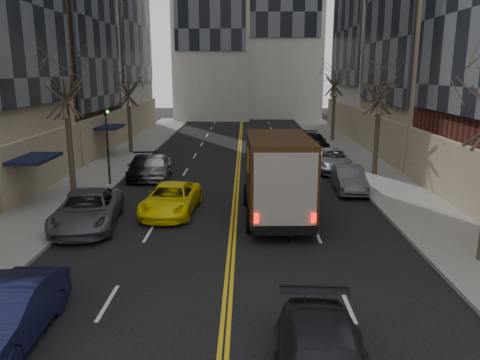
% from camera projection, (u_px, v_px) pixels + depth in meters
% --- Properties ---
extents(sidewalk_left, '(4.00, 66.00, 0.15)m').
position_uv_depth(sidewalk_left, '(108.00, 168.00, 32.20)').
color(sidewalk_left, slate).
rests_on(sidewalk_left, ground).
extents(sidewalk_right, '(4.00, 66.00, 0.15)m').
position_uv_depth(sidewalk_right, '(369.00, 168.00, 31.99)').
color(sidewalk_right, slate).
rests_on(sidewalk_right, ground).
extents(tree_lf_mid, '(3.20, 3.20, 8.91)m').
position_uv_depth(tree_lf_mid, '(64.00, 71.00, 23.89)').
color(tree_lf_mid, '#382D23').
rests_on(tree_lf_mid, sidewalk_left).
extents(tree_lf_far, '(3.20, 3.20, 8.12)m').
position_uv_depth(tree_lf_far, '(127.00, 78.00, 36.67)').
color(tree_lf_far, '#382D23').
rests_on(tree_lf_far, sidewalk_left).
extents(tree_rt_mid, '(3.20, 3.20, 8.32)m').
position_uv_depth(tree_rt_mid, '(381.00, 78.00, 28.64)').
color(tree_rt_mid, '#382D23').
rests_on(tree_rt_mid, sidewalk_right).
extents(tree_rt_far, '(3.20, 3.20, 9.11)m').
position_uv_depth(tree_rt_far, '(335.00, 69.00, 43.11)').
color(tree_rt_far, '#382D23').
rests_on(tree_rt_far, sidewalk_right).
extents(traffic_signal, '(0.29, 0.26, 4.70)m').
position_uv_depth(traffic_signal, '(107.00, 139.00, 26.68)').
color(traffic_signal, black).
rests_on(traffic_signal, sidewalk_left).
extents(ups_truck, '(3.05, 7.11, 3.85)m').
position_uv_depth(ups_truck, '(277.00, 177.00, 21.01)').
color(ups_truck, black).
rests_on(ups_truck, ground).
extents(taxi, '(2.62, 5.09, 1.37)m').
position_uv_depth(taxi, '(171.00, 199.00, 22.09)').
color(taxi, yellow).
rests_on(taxi, ground).
extents(pedestrian, '(0.50, 0.67, 1.66)m').
position_uv_depth(pedestrian, '(292.00, 221.00, 18.37)').
color(pedestrian, black).
rests_on(pedestrian, ground).
extents(parked_lf_b, '(1.67, 4.59, 1.50)m').
position_uv_depth(parked_lf_b, '(7.00, 315.00, 11.49)').
color(parked_lf_b, black).
rests_on(parked_lf_b, ground).
extents(parked_lf_c, '(3.20, 5.73, 1.51)m').
position_uv_depth(parked_lf_c, '(88.00, 210.00, 20.17)').
color(parked_lf_c, '#505258').
rests_on(parked_lf_c, ground).
extents(parked_lf_d, '(2.51, 4.86, 1.35)m').
position_uv_depth(parked_lf_d, '(143.00, 167.00, 29.36)').
color(parked_lf_d, black).
rests_on(parked_lf_d, ground).
extents(parked_lf_e, '(1.94, 4.38, 1.47)m').
position_uv_depth(parked_lf_e, '(156.00, 167.00, 29.22)').
color(parked_lf_e, '#ABAEB3').
rests_on(parked_lf_e, ground).
extents(parked_rt_a, '(1.72, 4.40, 1.43)m').
position_uv_depth(parked_rt_a, '(349.00, 179.00, 26.12)').
color(parked_rt_a, '#4C4E54').
rests_on(parked_rt_a, ground).
extents(parked_rt_b, '(2.45, 5.29, 1.47)m').
position_uv_depth(parked_rt_b, '(331.00, 160.00, 31.40)').
color(parked_rt_b, '#AAADB2').
rests_on(parked_rt_b, ground).
extents(parked_rt_c, '(2.27, 4.98, 1.41)m').
position_uv_depth(parked_rt_c, '(314.00, 142.00, 39.71)').
color(parked_rt_c, black).
rests_on(parked_rt_c, ground).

